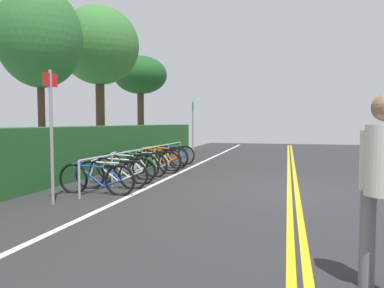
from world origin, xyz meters
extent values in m
cube|color=#2B2B2D|center=(0.00, 0.00, -0.03)|extent=(36.58, 11.46, 0.05)
cube|color=gold|center=(0.00, -0.08, 0.00)|extent=(32.92, 0.10, 0.00)
cube|color=gold|center=(0.00, 0.08, 0.00)|extent=(32.92, 0.10, 0.00)
cube|color=white|center=(0.00, 3.29, 0.00)|extent=(32.92, 0.12, 0.00)
cylinder|color=#9EA0A5|center=(-1.98, 4.14, 0.38)|extent=(0.05, 0.05, 0.76)
cylinder|color=#9EA0A5|center=(-0.58, 4.14, 0.38)|extent=(0.05, 0.05, 0.76)
cylinder|color=#9EA0A5|center=(0.82, 4.14, 0.38)|extent=(0.05, 0.05, 0.76)
cylinder|color=#9EA0A5|center=(2.22, 4.14, 0.38)|extent=(0.05, 0.05, 0.76)
cylinder|color=#9EA0A5|center=(3.62, 4.14, 0.38)|extent=(0.05, 0.05, 0.76)
cylinder|color=#9EA0A5|center=(5.03, 4.14, 0.38)|extent=(0.05, 0.05, 0.76)
cylinder|color=#9EA0A5|center=(1.52, 4.14, 0.76)|extent=(7.01, 0.04, 0.04)
torus|color=black|center=(-1.49, 4.59, 0.31)|extent=(0.08, 0.68, 0.68)
torus|color=black|center=(-1.45, 3.51, 0.31)|extent=(0.08, 0.68, 0.68)
cylinder|color=#1947B7|center=(-1.47, 4.19, 0.39)|extent=(0.06, 0.61, 0.47)
cylinder|color=#1947B7|center=(-1.47, 4.12, 0.59)|extent=(0.06, 0.73, 0.07)
cylinder|color=#1947B7|center=(-1.46, 3.82, 0.37)|extent=(0.04, 0.18, 0.42)
cylinder|color=#1947B7|center=(-1.46, 3.70, 0.24)|extent=(0.05, 0.39, 0.17)
cylinder|color=#1947B7|center=(-1.46, 3.63, 0.44)|extent=(0.04, 0.26, 0.29)
cylinder|color=#1947B7|center=(-1.49, 4.54, 0.46)|extent=(0.04, 0.14, 0.31)
cube|color=black|center=(-1.46, 3.75, 0.61)|extent=(0.09, 0.20, 0.05)
cylinder|color=#1947B7|center=(-1.48, 4.48, 0.66)|extent=(0.46, 0.04, 0.03)
torus|color=black|center=(-0.91, 4.52, 0.32)|extent=(0.21, 0.68, 0.69)
torus|color=black|center=(-0.68, 3.55, 0.32)|extent=(0.21, 0.68, 0.69)
cylinder|color=white|center=(-0.83, 4.15, 0.39)|extent=(0.17, 0.56, 0.47)
cylinder|color=white|center=(-0.81, 4.09, 0.60)|extent=(0.19, 0.67, 0.07)
cylinder|color=white|center=(-0.75, 3.82, 0.38)|extent=(0.07, 0.17, 0.42)
cylinder|color=white|center=(-0.72, 3.72, 0.24)|extent=(0.12, 0.36, 0.18)
cylinder|color=white|center=(-0.71, 3.65, 0.45)|extent=(0.09, 0.25, 0.29)
cylinder|color=white|center=(-0.90, 4.47, 0.47)|extent=(0.07, 0.14, 0.31)
cube|color=black|center=(-0.73, 3.76, 0.61)|extent=(0.12, 0.21, 0.05)
cylinder|color=white|center=(-0.89, 4.42, 0.67)|extent=(0.45, 0.13, 0.03)
torus|color=black|center=(-0.15, 4.62, 0.32)|extent=(0.15, 0.69, 0.69)
torus|color=black|center=(-0.01, 3.61, 0.32)|extent=(0.15, 0.69, 0.69)
cylinder|color=white|center=(-0.10, 4.24, 0.40)|extent=(0.11, 0.58, 0.47)
cylinder|color=white|center=(-0.09, 4.18, 0.60)|extent=(0.13, 0.70, 0.07)
cylinder|color=white|center=(-0.05, 3.90, 0.38)|extent=(0.06, 0.17, 0.42)
cylinder|color=white|center=(-0.04, 3.79, 0.25)|extent=(0.08, 0.37, 0.18)
cylinder|color=white|center=(-0.03, 3.72, 0.45)|extent=(0.07, 0.26, 0.29)
cylinder|color=white|center=(-0.14, 4.57, 0.47)|extent=(0.05, 0.14, 0.31)
cube|color=black|center=(-0.04, 3.83, 0.62)|extent=(0.11, 0.21, 0.05)
cylinder|color=white|center=(-0.13, 4.52, 0.67)|extent=(0.46, 0.09, 0.03)
torus|color=black|center=(0.46, 4.73, 0.34)|extent=(0.18, 0.74, 0.74)
torus|color=black|center=(0.63, 3.78, 0.34)|extent=(0.18, 0.74, 0.74)
cylinder|color=white|center=(0.52, 4.38, 0.43)|extent=(0.13, 0.55, 0.50)
cylinder|color=white|center=(0.53, 4.32, 0.65)|extent=(0.15, 0.66, 0.07)
cylinder|color=white|center=(0.58, 4.05, 0.41)|extent=(0.06, 0.16, 0.45)
cylinder|color=white|center=(0.60, 3.95, 0.26)|extent=(0.10, 0.35, 0.19)
cylinder|color=white|center=(0.61, 3.89, 0.49)|extent=(0.08, 0.24, 0.31)
cylinder|color=white|center=(0.47, 4.69, 0.50)|extent=(0.06, 0.14, 0.33)
cube|color=black|center=(0.59, 3.99, 0.66)|extent=(0.11, 0.21, 0.05)
cylinder|color=white|center=(0.48, 4.64, 0.71)|extent=(0.46, 0.11, 0.03)
torus|color=black|center=(1.17, 4.69, 0.33)|extent=(0.06, 0.72, 0.72)
torus|color=black|center=(1.16, 3.70, 0.33)|extent=(0.06, 0.72, 0.72)
cylinder|color=#198C38|center=(1.17, 4.32, 0.42)|extent=(0.04, 0.57, 0.49)
cylinder|color=#198C38|center=(1.17, 4.26, 0.63)|extent=(0.04, 0.67, 0.07)
cylinder|color=#198C38|center=(1.16, 3.98, 0.40)|extent=(0.04, 0.16, 0.44)
cylinder|color=#198C38|center=(1.16, 3.88, 0.26)|extent=(0.04, 0.36, 0.18)
cylinder|color=#198C38|center=(1.16, 3.81, 0.47)|extent=(0.04, 0.25, 0.31)
cylinder|color=#198C38|center=(1.17, 4.64, 0.49)|extent=(0.04, 0.13, 0.33)
cube|color=black|center=(1.16, 3.92, 0.65)|extent=(0.08, 0.20, 0.05)
cylinder|color=#198C38|center=(1.17, 4.59, 0.70)|extent=(0.46, 0.03, 0.03)
torus|color=black|center=(1.70, 4.48, 0.32)|extent=(0.17, 0.70, 0.70)
torus|color=black|center=(1.86, 3.51, 0.32)|extent=(0.17, 0.70, 0.70)
cylinder|color=silver|center=(1.76, 4.12, 0.40)|extent=(0.13, 0.56, 0.48)
cylinder|color=silver|center=(1.77, 4.06, 0.61)|extent=(0.14, 0.67, 0.07)
cylinder|color=silver|center=(1.81, 3.79, 0.39)|extent=(0.06, 0.17, 0.43)
cylinder|color=silver|center=(1.83, 3.68, 0.25)|extent=(0.09, 0.36, 0.18)
cylinder|color=silver|center=(1.84, 3.62, 0.46)|extent=(0.08, 0.25, 0.30)
cylinder|color=silver|center=(1.71, 4.44, 0.48)|extent=(0.06, 0.14, 0.32)
cube|color=black|center=(1.82, 3.73, 0.63)|extent=(0.11, 0.21, 0.05)
cylinder|color=silver|center=(1.71, 4.39, 0.68)|extent=(0.46, 0.10, 0.03)
torus|color=black|center=(2.70, 4.67, 0.34)|extent=(0.23, 0.73, 0.74)
torus|color=black|center=(2.46, 3.65, 0.34)|extent=(0.23, 0.73, 0.74)
cylinder|color=orange|center=(2.61, 4.29, 0.42)|extent=(0.18, 0.59, 0.50)
cylinder|color=orange|center=(2.60, 4.22, 0.65)|extent=(0.20, 0.70, 0.07)
cylinder|color=orange|center=(2.53, 3.94, 0.41)|extent=(0.08, 0.17, 0.45)
cylinder|color=orange|center=(2.50, 3.83, 0.26)|extent=(0.12, 0.38, 0.19)
cylinder|color=orange|center=(2.48, 3.77, 0.48)|extent=(0.10, 0.26, 0.31)
cylinder|color=orange|center=(2.69, 4.62, 0.50)|extent=(0.07, 0.14, 0.33)
cube|color=black|center=(2.51, 3.88, 0.66)|extent=(0.13, 0.21, 0.05)
cylinder|color=orange|center=(2.68, 4.57, 0.71)|extent=(0.45, 0.14, 0.03)
torus|color=black|center=(3.18, 4.63, 0.33)|extent=(0.10, 0.73, 0.72)
torus|color=black|center=(3.12, 3.63, 0.33)|extent=(0.10, 0.73, 0.72)
cylinder|color=red|center=(3.16, 4.25, 0.42)|extent=(0.07, 0.57, 0.49)
cylinder|color=red|center=(3.16, 4.19, 0.63)|extent=(0.08, 0.68, 0.07)
cylinder|color=red|center=(3.14, 3.92, 0.40)|extent=(0.05, 0.17, 0.44)
cylinder|color=red|center=(3.13, 3.81, 0.26)|extent=(0.06, 0.36, 0.18)
cylinder|color=red|center=(3.13, 3.74, 0.48)|extent=(0.05, 0.25, 0.31)
cylinder|color=red|center=(3.18, 4.58, 0.49)|extent=(0.04, 0.14, 0.33)
cube|color=black|center=(3.13, 3.85, 0.65)|extent=(0.09, 0.20, 0.05)
cylinder|color=red|center=(3.18, 4.53, 0.70)|extent=(0.46, 0.06, 0.03)
torus|color=black|center=(3.82, 4.74, 0.32)|extent=(0.11, 0.70, 0.70)
torus|color=black|center=(3.74, 3.80, 0.32)|extent=(0.11, 0.70, 0.70)
cylinder|color=orange|center=(3.79, 4.39, 0.40)|extent=(0.08, 0.55, 0.48)
cylinder|color=orange|center=(3.79, 4.33, 0.61)|extent=(0.09, 0.65, 0.07)
cylinder|color=orange|center=(3.77, 4.07, 0.39)|extent=(0.05, 0.16, 0.43)
cylinder|color=orange|center=(3.76, 3.96, 0.25)|extent=(0.06, 0.35, 0.18)
cylinder|color=orange|center=(3.75, 3.90, 0.46)|extent=(0.05, 0.24, 0.30)
cylinder|color=orange|center=(3.82, 4.70, 0.48)|extent=(0.05, 0.13, 0.32)
cube|color=black|center=(3.76, 4.00, 0.63)|extent=(0.10, 0.21, 0.05)
cylinder|color=orange|center=(3.81, 4.65, 0.68)|extent=(0.46, 0.06, 0.03)
torus|color=black|center=(4.61, 4.67, 0.32)|extent=(0.22, 0.70, 0.70)
torus|color=black|center=(4.38, 3.72, 0.32)|extent=(0.22, 0.70, 0.70)
cylinder|color=#1947B7|center=(4.52, 4.31, 0.40)|extent=(0.16, 0.55, 0.48)
cylinder|color=#1947B7|center=(4.51, 4.25, 0.61)|extent=(0.19, 0.66, 0.07)
cylinder|color=#1947B7|center=(4.45, 3.99, 0.39)|extent=(0.07, 0.17, 0.43)
cylinder|color=#1947B7|center=(4.42, 3.88, 0.25)|extent=(0.12, 0.35, 0.18)
cylinder|color=#1947B7|center=(4.41, 3.82, 0.46)|extent=(0.09, 0.24, 0.30)
cylinder|color=#1947B7|center=(4.60, 4.62, 0.48)|extent=(0.07, 0.14, 0.32)
cube|color=black|center=(4.43, 3.93, 0.63)|extent=(0.12, 0.21, 0.05)
cylinder|color=#1947B7|center=(4.59, 4.57, 0.68)|extent=(0.45, 0.13, 0.03)
cylinder|color=slate|center=(-4.75, -0.59, 0.44)|extent=(0.14, 0.14, 0.88)
cylinder|color=silver|center=(-4.86, -0.69, 1.19)|extent=(0.32, 0.32, 0.62)
cylinder|color=silver|center=(-4.71, -0.56, 1.18)|extent=(0.09, 0.09, 0.55)
cylinder|color=gray|center=(-2.55, 4.34, 1.24)|extent=(0.06, 0.06, 2.48)
cube|color=red|center=(-2.55, 4.34, 2.30)|extent=(0.36, 0.05, 0.24)
cylinder|color=gray|center=(5.96, 3.87, 1.19)|extent=(0.06, 0.06, 2.38)
cube|color=#198C33|center=(5.96, 3.87, 2.20)|extent=(0.36, 0.08, 0.24)
cube|color=#235626|center=(3.02, 6.01, 0.70)|extent=(16.01, 1.15, 1.41)
cylinder|color=#473323|center=(0.63, 6.96, 1.33)|extent=(0.20, 0.20, 2.65)
ellipsoid|color=#2D6B30|center=(0.63, 6.96, 3.92)|extent=(2.36, 2.36, 2.83)
cylinder|color=#473323|center=(4.24, 7.09, 1.56)|extent=(0.34, 0.34, 3.11)
ellipsoid|color=#387533|center=(4.24, 7.09, 4.43)|extent=(2.99, 2.99, 2.93)
cylinder|color=#473323|center=(9.23, 7.52, 1.55)|extent=(0.34, 0.34, 3.10)
ellipsoid|color=#1C4C21|center=(9.23, 7.52, 3.96)|extent=(2.73, 2.73, 1.93)
camera|label=1|loc=(-8.35, 0.14, 1.53)|focal=34.01mm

